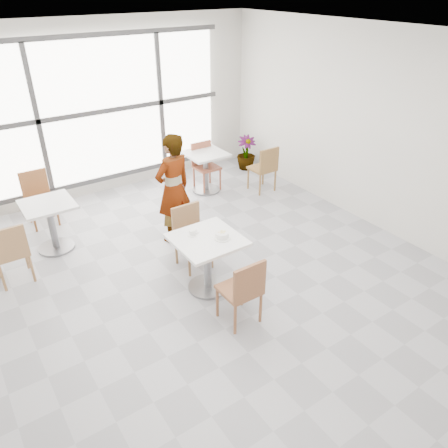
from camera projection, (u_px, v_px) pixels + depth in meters
floor at (211, 280)px, 5.81m from camera, size 7.00×7.00×0.00m
ceiling at (207, 37)px, 4.33m from camera, size 7.00×7.00×0.00m
wall_back at (102, 110)px, 7.58m from camera, size 6.00×0.00×6.00m
wall_right at (378, 132)px, 6.53m from camera, size 0.00×7.00×7.00m
window at (103, 111)px, 7.54m from camera, size 4.60×0.07×2.52m
main_table at (207, 254)px, 5.41m from camera, size 0.80×0.80×0.75m
chair_near at (244, 288)px, 4.85m from camera, size 0.42×0.42×0.87m
chair_far at (190, 232)px, 5.92m from camera, size 0.42×0.42×0.87m
oatmeal_bowl at (222, 235)px, 5.28m from camera, size 0.21×0.21×0.09m
coffee_cup at (192, 233)px, 5.36m from camera, size 0.16×0.13×0.07m
person at (173, 189)px, 6.33m from camera, size 0.67×0.51×1.67m
bg_table_left at (51, 220)px, 6.25m from camera, size 0.70×0.70×0.75m
bg_table_right at (206, 166)px, 8.00m from camera, size 0.70×0.70×0.75m
bg_chair_left_near at (10, 250)px, 5.52m from camera, size 0.42×0.42×0.87m
bg_chair_left_far at (38, 194)px, 6.94m from camera, size 0.42×0.42×0.87m
bg_chair_right_near at (265, 166)px, 7.96m from camera, size 0.42×0.42×0.87m
bg_chair_right_far at (204, 162)px, 8.13m from camera, size 0.42×0.42×0.87m
plant_right at (246, 153)px, 9.01m from camera, size 0.49×0.49×0.70m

